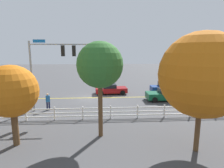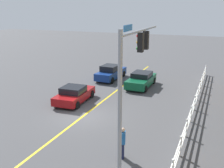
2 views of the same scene
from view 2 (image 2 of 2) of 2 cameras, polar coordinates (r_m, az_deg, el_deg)
ground_plane at (r=19.72m, az=-6.01°, el=-6.68°), size 120.00×120.00×0.00m
lane_center_stripe at (r=23.08m, az=-1.35°, el=-3.15°), size 28.00×0.16×0.01m
signal_assembly at (r=13.20m, az=4.36°, el=3.60°), size 6.21×0.38×6.81m
car_0 at (r=26.56m, az=6.15°, el=0.88°), size 4.54×2.06×1.42m
car_1 at (r=29.15m, az=-0.26°, el=2.41°), size 4.62×2.05×1.56m
car_2 at (r=22.40m, az=-7.92°, el=-2.18°), size 4.34×2.20×1.36m
pedestrian at (r=14.16m, az=2.27°, el=-12.00°), size 0.46×0.37×1.69m
white_rail_fence at (r=20.28m, az=16.63°, el=-4.82°), size 26.10×0.10×1.15m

